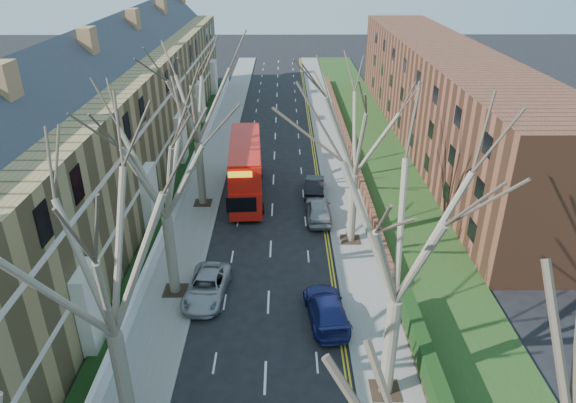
{
  "coord_description": "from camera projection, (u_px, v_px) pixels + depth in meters",
  "views": [
    {
      "loc": [
        0.96,
        -9.7,
        18.9
      ],
      "look_at": [
        1.23,
        21.98,
        3.21
      ],
      "focal_mm": 32.0,
      "sensor_mm": 36.0,
      "label": 1
    }
  ],
  "objects": [
    {
      "name": "tree_right_mid",
      "position": [
        405.0,
        214.0,
        20.04
      ],
      "size": [
        10.5,
        10.5,
        14.71
      ],
      "color": "brown",
      "rests_on": "ground"
    },
    {
      "name": "tree_left_mid",
      "position": [
        97.0,
        242.0,
        18.16
      ],
      "size": [
        10.5,
        10.5,
        14.71
      ],
      "color": "brown",
      "rests_on": "ground"
    },
    {
      "name": "front_wall_left",
      "position": [
        185.0,
        183.0,
        44.52
      ],
      "size": [
        0.3,
        78.0,
        1.0
      ],
      "color": "white",
      "rests_on": "ground"
    },
    {
      "name": "car_right_mid",
      "position": [
        318.0,
        210.0,
        39.5
      ],
      "size": [
        1.94,
        4.74,
        1.61
      ],
      "primitive_type": "imported",
      "rotation": [
        0.0,
        0.0,
        3.15
      ],
      "color": "gray",
      "rests_on": "ground"
    },
    {
      "name": "car_right_far",
      "position": [
        315.0,
        186.0,
        43.56
      ],
      "size": [
        1.93,
        4.59,
        1.48
      ],
      "primitive_type": "imported",
      "rotation": [
        0.0,
        0.0,
        3.06
      ],
      "color": "black",
      "rests_on": "ground"
    },
    {
      "name": "tree_right_far",
      "position": [
        358.0,
        117.0,
        32.73
      ],
      "size": [
        10.15,
        10.15,
        14.22
      ],
      "color": "brown",
      "rests_on": "ground"
    },
    {
      "name": "terrace_left",
      "position": [
        107.0,
        129.0,
        42.29
      ],
      "size": [
        9.7,
        78.0,
        13.6
      ],
      "color": "olive",
      "rests_on": "ground"
    },
    {
      "name": "grass_verge_right",
      "position": [
        378.0,
        154.0,
        52.03
      ],
      "size": [
        6.0,
        102.0,
        0.06
      ],
      "color": "#253D16",
      "rests_on": "ground"
    },
    {
      "name": "flats_right",
      "position": [
        442.0,
        96.0,
        53.52
      ],
      "size": [
        13.97,
        54.0,
        10.0
      ],
      "color": "brown",
      "rests_on": "ground"
    },
    {
      "name": "car_right_near",
      "position": [
        326.0,
        309.0,
        28.76
      ],
      "size": [
        2.65,
        5.27,
        1.47
      ],
      "primitive_type": "imported",
      "rotation": [
        0.0,
        0.0,
        3.26
      ],
      "color": "navy",
      "rests_on": "ground"
    },
    {
      "name": "tree_left_dist",
      "position": [
        194.0,
        89.0,
        37.87
      ],
      "size": [
        10.5,
        10.5,
        14.71
      ],
      "color": "brown",
      "rests_on": "ground"
    },
    {
      "name": "pavement_left",
      "position": [
        215.0,
        155.0,
        51.94
      ],
      "size": [
        3.0,
        102.0,
        0.12
      ],
      "primitive_type": "cube",
      "color": "slate",
      "rests_on": "ground"
    },
    {
      "name": "double_decker_bus",
      "position": [
        246.0,
        170.0,
        42.83
      ],
      "size": [
        3.25,
        11.15,
        4.61
      ],
      "rotation": [
        0.0,
        0.0,
        3.2
      ],
      "color": "red",
      "rests_on": "ground"
    },
    {
      "name": "car_left_far",
      "position": [
        207.0,
        287.0,
        30.67
      ],
      "size": [
        2.72,
        5.14,
        1.38
      ],
      "primitive_type": "imported",
      "rotation": [
        0.0,
        0.0,
        -0.09
      ],
      "color": "#9E9EA3",
      "rests_on": "ground"
    },
    {
      "name": "pavement_right",
      "position": [
        334.0,
        155.0,
        52.04
      ],
      "size": [
        3.0,
        102.0,
        0.12
      ],
      "primitive_type": "cube",
      "color": "slate",
      "rests_on": "ground"
    },
    {
      "name": "tree_left_far",
      "position": [
        159.0,
        150.0,
        27.26
      ],
      "size": [
        10.15,
        10.15,
        14.22
      ],
      "color": "brown",
      "rests_on": "ground"
    }
  ]
}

